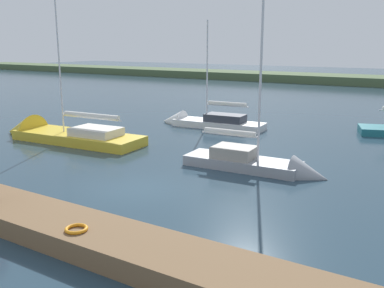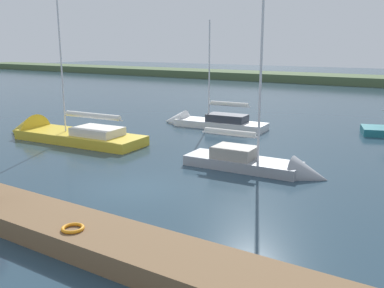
{
  "view_description": "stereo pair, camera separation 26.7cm",
  "coord_description": "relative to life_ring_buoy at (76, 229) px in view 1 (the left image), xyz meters",
  "views": [
    {
      "loc": [
        -10.77,
        13.07,
        5.82
      ],
      "look_at": [
        -0.44,
        -3.69,
        1.21
      ],
      "focal_mm": 40.16,
      "sensor_mm": 36.0,
      "label": 1
    },
    {
      "loc": [
        -10.99,
        12.93,
        5.82
      ],
      "look_at": [
        -0.44,
        -3.69,
        1.21
      ],
      "focal_mm": 40.16,
      "sensor_mm": 36.0,
      "label": 2
    }
  ],
  "objects": [
    {
      "name": "ground_plane",
      "position": [
        2.03,
        -5.16,
        -0.69
      ],
      "size": [
        200.0,
        200.0,
        0.0
      ],
      "primitive_type": "plane",
      "color": "#263D4C"
    },
    {
      "name": "far_shoreline",
      "position": [
        2.03,
        -59.33,
        -0.69
      ],
      "size": [
        180.0,
        8.0,
        2.4
      ],
      "primitive_type": "cube",
      "color": "#4C603D",
      "rests_on": "ground_plane"
    },
    {
      "name": "dock_pier",
      "position": [
        2.03,
        -0.42,
        -0.37
      ],
      "size": [
        24.67,
        2.1,
        0.64
      ],
      "primitive_type": "cube",
      "color": "brown",
      "rests_on": "ground_plane"
    },
    {
      "name": "life_ring_buoy",
      "position": [
        0.0,
        0.0,
        0.0
      ],
      "size": [
        0.66,
        0.66,
        0.1
      ],
      "primitive_type": "torus",
      "color": "orange",
      "rests_on": "dock_pier"
    },
    {
      "name": "sailboat_outer_mooring",
      "position": [
        12.3,
        -9.91,
        -0.51
      ],
      "size": [
        10.38,
        3.31,
        11.04
      ],
      "rotation": [
        0.0,
        0.0,
        0.07
      ],
      "color": "gold",
      "rests_on": "ground_plane"
    },
    {
      "name": "sailboat_mid_channel",
      "position": [
        -1.4,
        -10.25,
        -0.54
      ],
      "size": [
        6.88,
        2.14,
        8.59
      ],
      "rotation": [
        0.0,
        0.0,
        3.2
      ],
      "color": "gray",
      "rests_on": "ground_plane"
    },
    {
      "name": "sailboat_far_left",
      "position": [
        6.56,
        -18.52,
        -0.47
      ],
      "size": [
        7.99,
        2.44,
        8.24
      ],
      "rotation": [
        0.0,
        0.0,
        0.07
      ],
      "color": "white",
      "rests_on": "ground_plane"
    }
  ]
}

